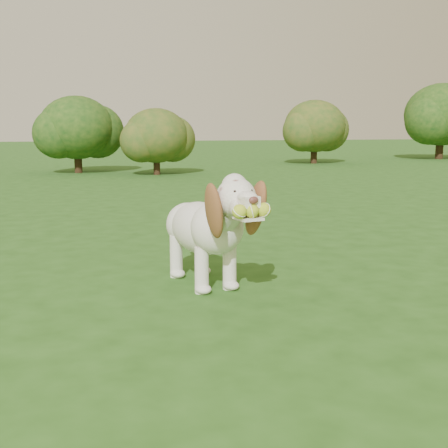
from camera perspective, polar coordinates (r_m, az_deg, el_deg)
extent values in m
plane|color=#214A15|center=(3.60, -5.30, -5.08)|extent=(80.00, 80.00, 0.00)
ellipsoid|color=silver|center=(3.32, -2.35, -0.40)|extent=(0.40, 0.62, 0.31)
ellipsoid|color=silver|center=(3.12, -0.71, -0.39)|extent=(0.35, 0.35, 0.30)
ellipsoid|color=silver|center=(3.51, -3.69, -0.02)|extent=(0.32, 0.32, 0.27)
cylinder|color=silver|center=(3.01, 0.22, 0.75)|extent=(0.20, 0.26, 0.23)
sphere|color=silver|center=(2.89, 1.23, 2.66)|extent=(0.24, 0.24, 0.21)
sphere|color=silver|center=(2.90, 1.08, 3.82)|extent=(0.16, 0.16, 0.14)
cube|color=silver|center=(2.79, 2.36, 2.31)|extent=(0.11, 0.14, 0.06)
ellipsoid|color=#592D28|center=(2.73, 3.02, 2.42)|extent=(0.05, 0.04, 0.04)
cube|color=silver|center=(2.79, 2.48, 0.58)|extent=(0.14, 0.15, 0.01)
ellipsoid|color=brown|center=(2.85, -1.04, 1.33)|extent=(0.14, 0.21, 0.32)
ellipsoid|color=brown|center=(2.96, 3.25, 1.63)|extent=(0.15, 0.20, 0.32)
cylinder|color=silver|center=(3.61, -4.44, 0.82)|extent=(0.08, 0.15, 0.12)
cylinder|color=silver|center=(3.15, -2.28, -4.70)|extent=(0.09, 0.09, 0.26)
cylinder|color=silver|center=(3.22, 0.57, -4.37)|extent=(0.09, 0.09, 0.26)
cylinder|color=silver|center=(3.50, -4.87, -3.29)|extent=(0.09, 0.09, 0.26)
cylinder|color=silver|center=(3.56, -2.24, -3.02)|extent=(0.09, 0.09, 0.26)
sphere|color=gold|center=(2.72, 1.58, 1.27)|extent=(0.08, 0.08, 0.07)
sphere|color=gold|center=(2.75, 2.84, 1.36)|extent=(0.08, 0.08, 0.07)
sphere|color=gold|center=(2.78, 4.06, 1.45)|extent=(0.08, 0.08, 0.07)
cylinder|color=#382314|center=(11.40, -6.85, 6.06)|extent=(0.13, 0.13, 0.42)
ellipsoid|color=#143D12|center=(11.38, -6.91, 8.90)|extent=(1.27, 1.27, 1.08)
cylinder|color=#382314|center=(12.18, -14.60, 6.25)|extent=(0.16, 0.16, 0.51)
ellipsoid|color=#143D12|center=(12.16, -14.73, 9.45)|extent=(1.53, 1.53, 1.30)
cylinder|color=#382314|center=(18.46, 21.05, 7.31)|extent=(0.23, 0.23, 0.73)
ellipsoid|color=#143D12|center=(18.46, 21.23, 10.33)|extent=(2.19, 2.19, 1.86)
cylinder|color=#382314|center=(15.23, 9.12, 7.10)|extent=(0.17, 0.17, 0.54)
ellipsoid|color=#143D12|center=(15.21, 9.19, 9.79)|extent=(1.61, 1.61, 1.37)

